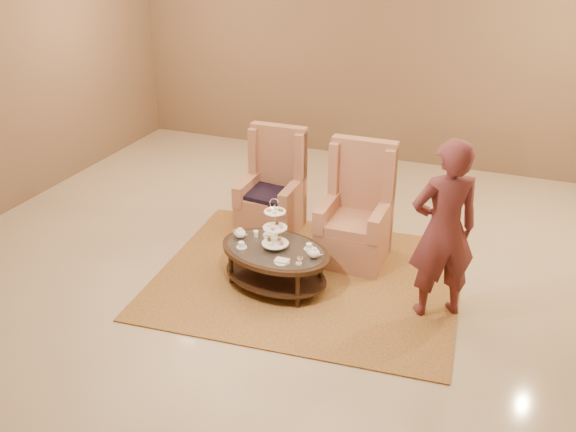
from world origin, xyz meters
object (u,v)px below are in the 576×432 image
at_px(person, 444,231).
at_px(armchair_left, 273,197).
at_px(tea_table, 275,255).
at_px(armchair_right, 356,221).

bearing_deg(person, armchair_left, -57.46).
distance_m(tea_table, armchair_right, 1.06).
bearing_deg(armchair_left, tea_table, -67.41).
bearing_deg(armchair_left, armchair_right, -16.37).
xyz_separation_m(tea_table, armchair_left, (-0.52, 1.19, 0.06)).
distance_m(armchair_left, person, 2.41).
xyz_separation_m(armchair_right, person, (1.01, -0.77, 0.44)).
bearing_deg(armchair_right, armchair_left, 164.36).
height_order(tea_table, armchair_right, armchair_right).
bearing_deg(tea_table, person, 16.57).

